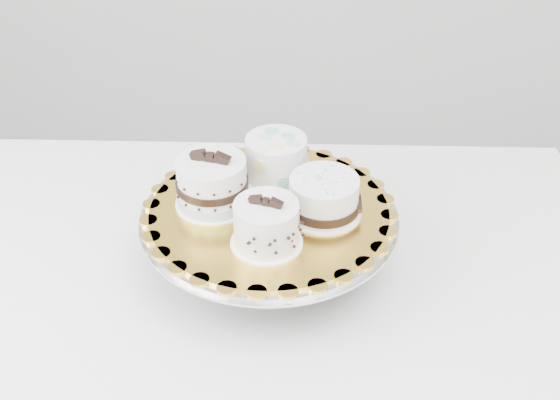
# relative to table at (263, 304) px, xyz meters

# --- Properties ---
(table) EXTENTS (1.20, 0.83, 0.75)m
(table) POSITION_rel_table_xyz_m (0.00, 0.00, 0.00)
(table) COLOR white
(table) RESTS_ON floor
(cake_stand) EXTENTS (0.40, 0.40, 0.11)m
(cake_stand) POSITION_rel_table_xyz_m (0.01, 0.01, 0.16)
(cake_stand) COLOR gray
(cake_stand) RESTS_ON table
(cake_board) EXTENTS (0.44, 0.44, 0.01)m
(cake_board) POSITION_rel_table_xyz_m (0.01, 0.01, 0.19)
(cake_board) COLOR gold
(cake_board) RESTS_ON cake_stand
(cake_swirl) EXTENTS (0.11, 0.11, 0.08)m
(cake_swirl) POSITION_rel_table_xyz_m (0.01, -0.08, 0.23)
(cake_swirl) COLOR white
(cake_swirl) RESTS_ON cake_board
(cake_banded) EXTENTS (0.12, 0.12, 0.10)m
(cake_banded) POSITION_rel_table_xyz_m (-0.08, 0.02, 0.23)
(cake_banded) COLOR white
(cake_banded) RESTS_ON cake_board
(cake_dots) EXTENTS (0.13, 0.13, 0.07)m
(cake_dots) POSITION_rel_table_xyz_m (0.01, 0.09, 0.23)
(cake_dots) COLOR white
(cake_dots) RESTS_ON cake_board
(cake_ribbon) EXTENTS (0.12, 0.12, 0.06)m
(cake_ribbon) POSITION_rel_table_xyz_m (0.09, 0.00, 0.22)
(cake_ribbon) COLOR white
(cake_ribbon) RESTS_ON cake_board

